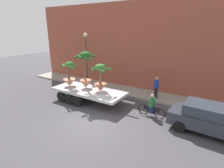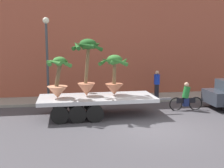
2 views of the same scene
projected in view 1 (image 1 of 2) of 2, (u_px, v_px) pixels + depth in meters
name	position (u px, v px, depth m)	size (l,w,h in m)	color
ground_plane	(91.00, 123.00, 10.64)	(60.00, 60.00, 0.00)	#423F44
sidewalk	(135.00, 92.00, 15.54)	(24.00, 2.20, 0.15)	gray
building_facade	(145.00, 47.00, 15.79)	(24.00, 1.20, 7.61)	#9E4C38
flatbed_trailer	(86.00, 92.00, 13.63)	(6.66, 2.33, 0.98)	#B7BABF
potted_palm_rear	(69.00, 75.00, 14.09)	(1.28, 1.35, 1.97)	tan
potted_palm_middle	(85.00, 68.00, 13.42)	(1.54, 1.60, 2.80)	#C17251
potted_palm_front	(100.00, 78.00, 12.88)	(1.50, 1.53, 2.02)	#B26647
cyclist	(152.00, 106.00, 11.35)	(1.84, 0.36, 1.54)	black
parked_car	(210.00, 119.00, 9.50)	(4.22, 2.03, 1.58)	#2D333D
pedestrian_near_gate	(156.00, 87.00, 13.82)	(0.36, 0.36, 1.71)	black
street_lamp	(86.00, 53.00, 16.31)	(0.36, 0.36, 4.83)	#383D42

